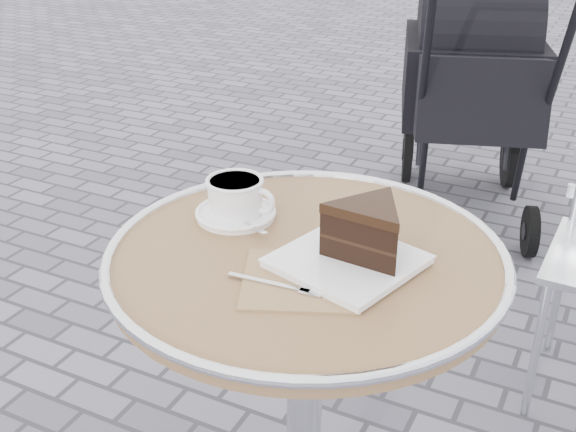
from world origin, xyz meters
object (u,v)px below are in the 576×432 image
at_px(cappuccino_set, 236,200).
at_px(cake_plate_set, 362,238).
at_px(cafe_table, 305,329).
at_px(baby_stroller, 472,93).

bearing_deg(cappuccino_set, cake_plate_set, -16.39).
relative_size(cappuccino_set, cake_plate_set, 0.50).
distance_m(cafe_table, cappuccino_set, 0.28).
bearing_deg(cappuccino_set, baby_stroller, 84.39).
xyz_separation_m(cafe_table, cake_plate_set, (0.10, 0.00, 0.22)).
relative_size(cafe_table, cappuccino_set, 4.36).
bearing_deg(cake_plate_set, baby_stroller, 113.24).
xyz_separation_m(cafe_table, cappuccino_set, (-0.18, 0.07, 0.20)).
bearing_deg(cafe_table, cappuccino_set, 159.68).
height_order(cafe_table, cappuccino_set, cappuccino_set).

